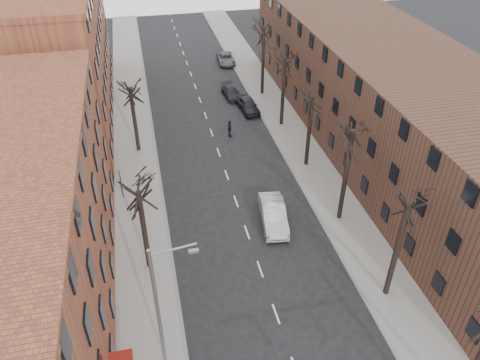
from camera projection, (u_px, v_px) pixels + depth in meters
sidewalk_left at (134, 145)px, 46.70m from camera, size 4.00×90.00×0.15m
sidewalk_right at (287, 128)px, 49.57m from camera, size 4.00×90.00×0.15m
building_left_far at (44, 53)px, 48.41m from camera, size 12.00×28.00×14.00m
building_right at (387, 99)px, 44.18m from camera, size 12.00×50.00×10.00m
tree_right_b at (385, 294)px, 31.25m from camera, size 5.20×5.20×10.80m
tree_right_c at (339, 218)px, 37.61m from camera, size 5.20×5.20×11.60m
tree_right_d at (306, 165)px, 43.98m from camera, size 5.20×5.20×10.00m
tree_right_e at (281, 125)px, 50.34m from camera, size 5.20×5.20×10.80m
tree_right_f at (262, 94)px, 56.70m from camera, size 5.20×5.20×11.60m
tree_left_a at (150, 266)px, 33.29m from camera, size 5.20×5.20×9.50m
tree_left_b at (139, 151)px, 46.02m from camera, size 5.20×5.20×9.50m
streetlight at (160, 306)px, 24.13m from camera, size 2.45×0.22×9.03m
silver_sedan at (273, 215)px, 36.67m from camera, size 2.45×5.35×1.70m
parked_car_near at (248, 105)px, 52.55m from camera, size 2.09×4.52×1.50m
parked_car_mid at (231, 92)px, 55.61m from camera, size 2.06×4.32×1.22m
parked_car_far at (226, 59)px, 64.45m from camera, size 2.42×4.83×1.31m
pedestrian_crossing at (230, 129)px, 47.80m from camera, size 0.45×1.08×1.85m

